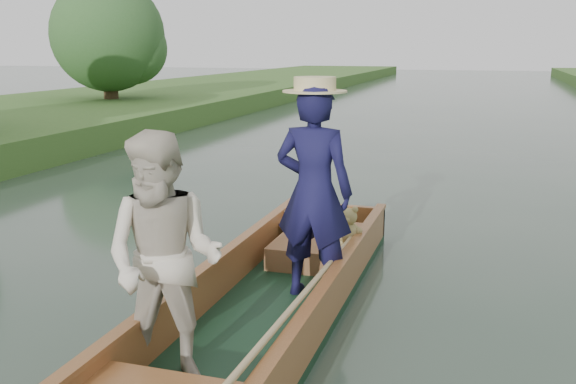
% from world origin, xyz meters
% --- Properties ---
extents(ground, '(120.00, 120.00, 0.00)m').
position_xyz_m(ground, '(0.00, 0.00, 0.00)').
color(ground, '#283D30').
rests_on(ground, ground).
extents(trees_far, '(22.88, 15.18, 4.30)m').
position_xyz_m(trees_far, '(-0.10, 7.34, 2.40)').
color(trees_far, '#47331E').
rests_on(trees_far, ground).
extents(punt, '(1.25, 5.12, 1.91)m').
position_xyz_m(punt, '(-0.01, -0.14, 0.60)').
color(punt, '#13321D').
rests_on(punt, ground).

